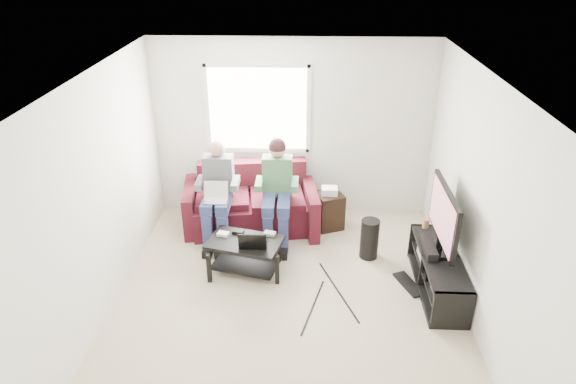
{
  "coord_description": "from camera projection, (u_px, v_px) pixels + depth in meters",
  "views": [
    {
      "loc": [
        0.19,
        -4.75,
        3.79
      ],
      "look_at": [
        -0.01,
        0.6,
        1.11
      ],
      "focal_mm": 32.0,
      "sensor_mm": 36.0,
      "label": 1
    }
  ],
  "objects": [
    {
      "name": "end_table",
      "position": [
        329.0,
        209.0,
        7.34
      ],
      "size": [
        0.36,
        0.36,
        0.63
      ],
      "color": "black",
      "rests_on": "floor"
    },
    {
      "name": "console_grey",
      "position": [
        433.0,
        254.0,
        6.29
      ],
      "size": [
        0.34,
        0.26,
        0.08
      ],
      "primitive_type": "cube",
      "color": "gray",
      "rests_on": "tv_stand"
    },
    {
      "name": "drink_cup",
      "position": [
        426.0,
        224.0,
        6.47
      ],
      "size": [
        0.08,
        0.08,
        0.12
      ],
      "primitive_type": "cylinder",
      "color": "#9A6342",
      "rests_on": "tv_stand"
    },
    {
      "name": "wall_right",
      "position": [
        480.0,
        205.0,
        5.3
      ],
      "size": [
        0.0,
        4.5,
        4.5
      ],
      "primitive_type": "plane",
      "rotation": [
        1.57,
        0.0,
        -1.57
      ],
      "color": "silver",
      "rests_on": "floor"
    },
    {
      "name": "subwoofer",
      "position": [
        369.0,
        239.0,
        6.65
      ],
      "size": [
        0.24,
        0.24,
        0.54
      ],
      "primitive_type": "cylinder",
      "color": "black",
      "rests_on": "floor"
    },
    {
      "name": "laptop_silver",
      "position": [
        215.0,
        196.0,
        6.72
      ],
      "size": [
        0.32,
        0.23,
        0.24
      ],
      "primitive_type": null,
      "rotation": [
        0.0,
        0.0,
        0.02
      ],
      "color": "silver",
      "rests_on": "person_left"
    },
    {
      "name": "person_right",
      "position": [
        277.0,
        185.0,
        6.85
      ],
      "size": [
        0.4,
        0.71,
        1.41
      ],
      "color": "navy",
      "rests_on": "sofa"
    },
    {
      "name": "console_white",
      "position": [
        446.0,
        290.0,
        5.67
      ],
      "size": [
        0.3,
        0.22,
        0.06
      ],
      "primitive_type": "cube",
      "color": "silver",
      "rests_on": "tv_stand"
    },
    {
      "name": "person_left",
      "position": [
        217.0,
        189.0,
        6.88
      ],
      "size": [
        0.4,
        0.7,
        1.37
      ],
      "color": "navy",
      "rests_on": "sofa"
    },
    {
      "name": "window",
      "position": [
        258.0,
        109.0,
        7.25
      ],
      "size": [
        1.48,
        0.04,
        1.28
      ],
      "color": "white",
      "rests_on": "wall_back"
    },
    {
      "name": "tv_stand",
      "position": [
        438.0,
        274.0,
        6.05
      ],
      "size": [
        0.45,
        1.44,
        0.48
      ],
      "color": "black",
      "rests_on": "floor"
    },
    {
      "name": "coffee_table",
      "position": [
        245.0,
        249.0,
        6.34
      ],
      "size": [
        0.99,
        0.75,
        0.44
      ],
      "color": "black",
      "rests_on": "floor"
    },
    {
      "name": "ceiling",
      "position": [
        287.0,
        78.0,
        4.79
      ],
      "size": [
        4.5,
        4.5,
        0.0
      ],
      "primitive_type": "plane",
      "rotation": [
        3.14,
        0.0,
        0.0
      ],
      "color": "white",
      "rests_on": "wall_back"
    },
    {
      "name": "console_black",
      "position": [
        439.0,
        271.0,
        5.98
      ],
      "size": [
        0.38,
        0.3,
        0.07
      ],
      "primitive_type": "cube",
      "color": "black",
      "rests_on": "tv_stand"
    },
    {
      "name": "floor",
      "position": [
        287.0,
        301.0,
        5.95
      ],
      "size": [
        4.5,
        4.5,
        0.0
      ],
      "primitive_type": "plane",
      "color": "tan",
      "rests_on": "ground"
    },
    {
      "name": "wall_front",
      "position": [
        274.0,
        361.0,
        3.36
      ],
      "size": [
        4.5,
        0.0,
        4.5
      ],
      "primitive_type": "plane",
      "rotation": [
        -1.57,
        0.0,
        0.0
      ],
      "color": "silver",
      "rests_on": "floor"
    },
    {
      "name": "controller_a",
      "position": [
        223.0,
        234.0,
        6.39
      ],
      "size": [
        0.16,
        0.12,
        0.04
      ],
      "primitive_type": "cube",
      "rotation": [
        0.0,
        0.0,
        -0.25
      ],
      "color": "silver",
      "rests_on": "coffee_table"
    },
    {
      "name": "tv",
      "position": [
        444.0,
        217.0,
        5.82
      ],
      "size": [
        0.12,
        1.1,
        0.81
      ],
      "color": "black",
      "rests_on": "tv_stand"
    },
    {
      "name": "controller_c",
      "position": [
        270.0,
        234.0,
        6.4
      ],
      "size": [
        0.16,
        0.13,
        0.04
      ],
      "primitive_type": "cube",
      "rotation": [
        0.0,
        0.0,
        -0.31
      ],
      "color": "gray",
      "rests_on": "coffee_table"
    },
    {
      "name": "keyboard_floor",
      "position": [
        409.0,
        284.0,
        6.21
      ],
      "size": [
        0.34,
        0.53,
        0.03
      ],
      "primitive_type": "cube",
      "rotation": [
        0.0,
        0.0,
        0.37
      ],
      "color": "black",
      "rests_on": "floor"
    },
    {
      "name": "wall_left",
      "position": [
        99.0,
        198.0,
        5.43
      ],
      "size": [
        0.0,
        4.5,
        4.5
      ],
      "primitive_type": "plane",
      "rotation": [
        1.57,
        0.0,
        1.57
      ],
      "color": "silver",
      "rests_on": "floor"
    },
    {
      "name": "sofa",
      "position": [
        251.0,
        205.0,
        7.36
      ],
      "size": [
        1.99,
        1.09,
        0.88
      ],
      "color": "#41101C",
      "rests_on": "floor"
    },
    {
      "name": "laptop_black",
      "position": [
        253.0,
        236.0,
        6.16
      ],
      "size": [
        0.37,
        0.28,
        0.24
      ],
      "primitive_type": null,
      "rotation": [
        0.0,
        0.0,
        -0.14
      ],
      "color": "black",
      "rests_on": "coffee_table"
    },
    {
      "name": "soundbar",
      "position": [
        429.0,
        247.0,
        6.01
      ],
      "size": [
        0.12,
        0.5,
        0.1
      ],
      "primitive_type": "cube",
      "color": "black",
      "rests_on": "tv_stand"
    },
    {
      "name": "wall_back",
      "position": [
        293.0,
        129.0,
        7.38
      ],
      "size": [
        4.5,
        0.0,
        4.5
      ],
      "primitive_type": "plane",
      "rotation": [
        1.57,
        0.0,
        0.0
      ],
      "color": "silver",
      "rests_on": "floor"
    },
    {
      "name": "controller_b",
      "position": [
        238.0,
        232.0,
        6.44
      ],
      "size": [
        0.15,
        0.11,
        0.04
      ],
      "primitive_type": "cube",
      "rotation": [
        0.0,
        0.0,
        -0.15
      ],
      "color": "black",
      "rests_on": "coffee_table"
    }
  ]
}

